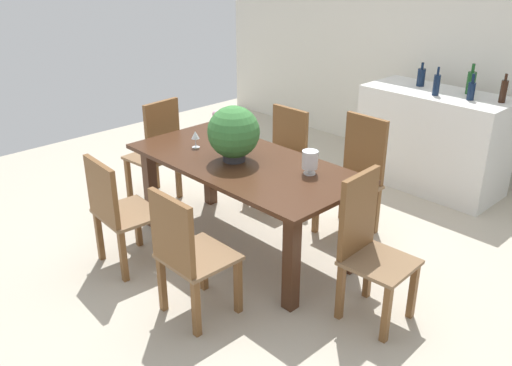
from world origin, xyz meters
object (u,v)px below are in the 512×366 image
(kitchen_counter, at_px, (432,140))
(wine_bottle_tall, at_px, (471,82))
(chair_head_end, at_px, (158,148))
(potted_plant_floor, at_px, (228,129))
(chair_near_right, at_px, (186,251))
(crystal_vase_left, at_px, (226,127))
(dining_table, at_px, (243,175))
(wine_bottle_green, at_px, (504,91))
(chair_far_right, at_px, (357,171))
(wine_glass, at_px, (195,136))
(chair_far_left, at_px, (282,151))
(wine_bottle_dark, at_px, (437,84))
(crystal_vase_center_near, at_px, (310,160))
(wine_bottle_amber, at_px, (471,90))
(wine_bottle_clear, at_px, (421,77))
(chair_foot_end, at_px, (368,242))
(chair_near_left, at_px, (116,208))
(flower_centerpiece, at_px, (234,133))

(kitchen_counter, bearing_deg, wine_bottle_tall, 31.35)
(chair_head_end, height_order, potted_plant_floor, chair_head_end)
(chair_near_right, distance_m, crystal_vase_left, 1.48)
(dining_table, height_order, wine_bottle_green, wine_bottle_green)
(chair_far_right, distance_m, wine_bottle_green, 1.59)
(crystal_vase_left, distance_m, wine_glass, 0.31)
(chair_far_left, xyz_separation_m, wine_bottle_tall, (1.07, 1.48, 0.60))
(chair_head_end, bearing_deg, crystal_vase_left, 101.05)
(wine_bottle_green, bearing_deg, wine_bottle_dark, -159.34)
(crystal_vase_center_near, bearing_deg, chair_head_end, -174.48)
(chair_far_left, height_order, wine_bottle_amber, wine_bottle_amber)
(crystal_vase_center_near, xyz_separation_m, wine_bottle_tall, (0.11, 2.20, 0.23))
(wine_bottle_amber, distance_m, potted_plant_floor, 2.72)
(chair_near_right, bearing_deg, dining_table, -64.12)
(chair_near_right, relative_size, kitchen_counter, 0.66)
(chair_far_right, bearing_deg, wine_bottle_clear, 102.36)
(dining_table, xyz_separation_m, chair_far_left, (-0.44, 0.90, -0.14))
(chair_far_right, relative_size, potted_plant_floor, 1.80)
(crystal_vase_center_near, bearing_deg, chair_far_right, 97.49)
(chair_foot_end, height_order, wine_bottle_clear, wine_bottle_clear)
(wine_bottle_clear, bearing_deg, chair_head_end, -120.34)
(chair_far_left, distance_m, potted_plant_floor, 1.38)
(crystal_vase_left, xyz_separation_m, wine_bottle_tall, (1.09, 2.15, 0.22))
(wine_bottle_amber, relative_size, potted_plant_floor, 0.43)
(chair_foot_end, bearing_deg, wine_bottle_green, 2.42)
(dining_table, height_order, wine_bottle_amber, wine_bottle_amber)
(chair_head_end, bearing_deg, wine_bottle_tall, 137.15)
(chair_near_right, relative_size, crystal_vase_left, 4.88)
(chair_foot_end, height_order, wine_glass, chair_foot_end)
(crystal_vase_center_near, bearing_deg, chair_near_left, -132.20)
(chair_head_end, bearing_deg, wine_bottle_green, 131.28)
(crystal_vase_center_near, bearing_deg, wine_bottle_dark, 92.83)
(wine_bottle_amber, bearing_deg, flower_centerpiece, -109.84)
(kitchen_counter, height_order, wine_bottle_amber, wine_bottle_amber)
(chair_foot_end, relative_size, wine_glass, 6.97)
(chair_near_right, bearing_deg, wine_bottle_green, -99.63)
(chair_far_right, distance_m, potted_plant_floor, 2.22)
(chair_head_end, xyz_separation_m, wine_bottle_tall, (1.84, 2.37, 0.56))
(chair_far_left, xyz_separation_m, wine_glass, (-0.06, -0.98, 0.37))
(chair_near_left, distance_m, crystal_vase_center_near, 1.49)
(chair_far_left, distance_m, wine_bottle_tall, 1.92)
(wine_bottle_dark, bearing_deg, chair_far_right, -90.08)
(dining_table, height_order, wine_bottle_dark, wine_bottle_dark)
(chair_foot_end, xyz_separation_m, potted_plant_floor, (-2.93, 1.35, -0.23))
(chair_head_end, distance_m, crystal_vase_left, 0.85)
(crystal_vase_center_near, height_order, potted_plant_floor, crystal_vase_center_near)
(chair_near_right, distance_m, kitchen_counter, 3.13)
(potted_plant_floor, bearing_deg, dining_table, -37.81)
(chair_far_left, xyz_separation_m, chair_near_left, (-0.00, -1.80, 0.00))
(chair_near_left, relative_size, chair_far_right, 0.89)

